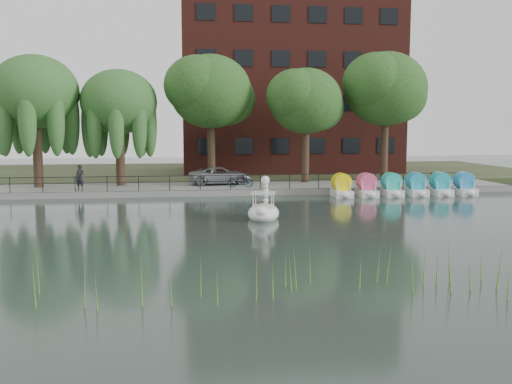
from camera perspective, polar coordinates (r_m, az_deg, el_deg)
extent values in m
plane|color=#324239|center=(24.92, 0.06, -4.05)|extent=(120.00, 120.00, 0.00)
cube|color=gray|center=(40.65, -2.90, 0.40)|extent=(40.00, 6.00, 0.40)
cube|color=gray|center=(37.72, -2.54, -0.09)|extent=(40.00, 0.25, 0.40)
cube|color=#47512D|center=(54.55, -4.08, 1.97)|extent=(60.00, 22.00, 0.36)
cylinder|color=black|center=(37.81, -2.58, 1.68)|extent=(32.00, 0.04, 0.04)
cylinder|color=black|center=(37.84, -2.57, 1.07)|extent=(32.00, 0.04, 0.04)
cylinder|color=black|center=(37.85, -2.57, 1.00)|extent=(0.05, 0.05, 1.00)
cube|color=#4C1E16|center=(55.43, 3.23, 11.55)|extent=(20.00, 10.00, 18.00)
cylinder|color=#473323|center=(41.99, -20.98, 3.31)|extent=(0.60, 0.60, 4.20)
ellipsoid|color=#427837|center=(42.00, -21.24, 9.33)|extent=(5.88, 5.88, 5.00)
cylinder|color=#473323|center=(41.56, -13.41, 3.27)|extent=(0.60, 0.60, 3.80)
ellipsoid|color=#427837|center=(41.53, -13.56, 8.77)|extent=(5.32, 5.32, 4.52)
cylinder|color=#473323|center=(42.38, -4.49, 3.96)|extent=(0.60, 0.60, 4.50)
ellipsoid|color=#3F702B|center=(42.40, -4.54, 9.98)|extent=(6.00, 6.00, 5.10)
cylinder|color=#473323|center=(42.84, 4.96, 3.69)|extent=(0.60, 0.60, 4.05)
ellipsoid|color=#3F702B|center=(42.82, 5.02, 9.05)|extent=(5.40, 5.40, 4.59)
cylinder|color=#473323|center=(45.61, 12.71, 4.15)|extent=(0.60, 0.60, 4.72)
ellipsoid|color=#3F702B|center=(45.65, 12.87, 10.02)|extent=(6.30, 6.30, 5.36)
imported|color=gray|center=(41.17, -3.54, 1.77)|extent=(3.10, 5.51, 1.45)
imported|color=gray|center=(39.30, -1.57, 1.21)|extent=(1.02, 1.82, 1.00)
imported|color=black|center=(38.98, -17.20, 1.59)|extent=(0.84, 0.72, 1.98)
ellipsoid|color=white|center=(28.45, 0.76, -2.15)|extent=(2.11, 2.77, 0.55)
cube|color=white|center=(28.32, 0.74, -1.63)|extent=(1.24, 1.31, 0.27)
cube|color=white|center=(28.26, 0.75, -0.10)|extent=(1.41, 1.47, 0.05)
ellipsoid|color=white|center=(27.38, 0.52, -2.01)|extent=(0.67, 0.57, 0.51)
sphere|color=white|center=(29.06, 0.93, 1.20)|extent=(0.44, 0.44, 0.44)
cone|color=black|center=(29.35, 0.99, 1.21)|extent=(0.24, 0.27, 0.18)
cylinder|color=yellow|center=(29.22, 0.97, 1.20)|extent=(0.25, 0.15, 0.24)
cube|color=white|center=(37.63, 8.57, -0.14)|extent=(1.15, 1.70, 0.44)
cylinder|color=yellow|center=(37.65, 8.55, 0.98)|extent=(0.90, 1.20, 0.90)
cube|color=white|center=(38.13, 11.03, -0.10)|extent=(1.15, 1.70, 0.44)
cylinder|color=#DA4C7D|center=(38.15, 11.00, 1.00)|extent=(0.90, 1.20, 0.90)
cube|color=white|center=(38.70, 13.42, -0.06)|extent=(1.15, 1.70, 0.44)
cylinder|color=#22BFB2|center=(38.72, 13.39, 1.03)|extent=(0.90, 1.20, 0.90)
cube|color=white|center=(39.34, 15.73, -0.02)|extent=(1.15, 1.70, 0.44)
cylinder|color=#269BBA|center=(39.36, 15.71, 1.05)|extent=(0.90, 1.20, 0.90)
cube|color=white|center=(40.04, 17.97, 0.01)|extent=(1.15, 1.70, 0.44)
cylinder|color=#1FA5BA|center=(40.05, 17.94, 1.07)|extent=(0.90, 1.20, 0.90)
cube|color=white|center=(40.80, 20.12, 0.05)|extent=(1.15, 1.70, 0.44)
cylinder|color=#2E8CCE|center=(40.81, 20.10, 1.08)|extent=(0.90, 1.20, 0.90)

